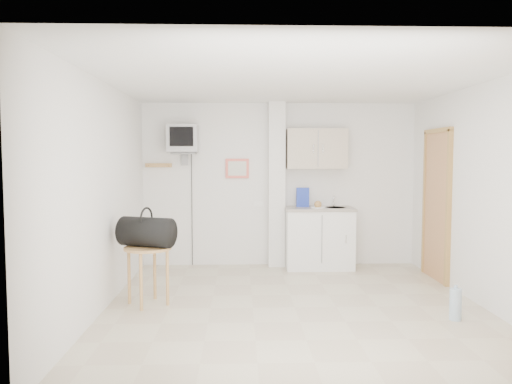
{
  "coord_description": "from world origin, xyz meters",
  "views": [
    {
      "loc": [
        -0.6,
        -5.44,
        1.67
      ],
      "look_at": [
        -0.41,
        0.6,
        1.25
      ],
      "focal_mm": 35.0,
      "sensor_mm": 36.0,
      "label": 1
    }
  ],
  "objects_px": {
    "crt_television": "(183,139)",
    "round_table": "(148,256)",
    "duffel_bag": "(147,232)",
    "water_bottle": "(456,304)"
  },
  "relations": [
    {
      "from": "round_table",
      "to": "duffel_bag",
      "type": "height_order",
      "value": "duffel_bag"
    },
    {
      "from": "crt_television",
      "to": "round_table",
      "type": "distance_m",
      "value": 2.32
    },
    {
      "from": "round_table",
      "to": "water_bottle",
      "type": "relative_size",
      "value": 1.81
    },
    {
      "from": "duffel_bag",
      "to": "crt_television",
      "type": "bearing_deg",
      "value": 104.57
    },
    {
      "from": "duffel_bag",
      "to": "water_bottle",
      "type": "distance_m",
      "value": 3.4
    },
    {
      "from": "water_bottle",
      "to": "crt_television",
      "type": "bearing_deg",
      "value": 140.72
    },
    {
      "from": "crt_television",
      "to": "round_table",
      "type": "height_order",
      "value": "crt_television"
    },
    {
      "from": "crt_television",
      "to": "duffel_bag",
      "type": "distance_m",
      "value": 2.16
    },
    {
      "from": "round_table",
      "to": "duffel_bag",
      "type": "relative_size",
      "value": 0.97
    },
    {
      "from": "crt_television",
      "to": "water_bottle",
      "type": "relative_size",
      "value": 5.89
    }
  ]
}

